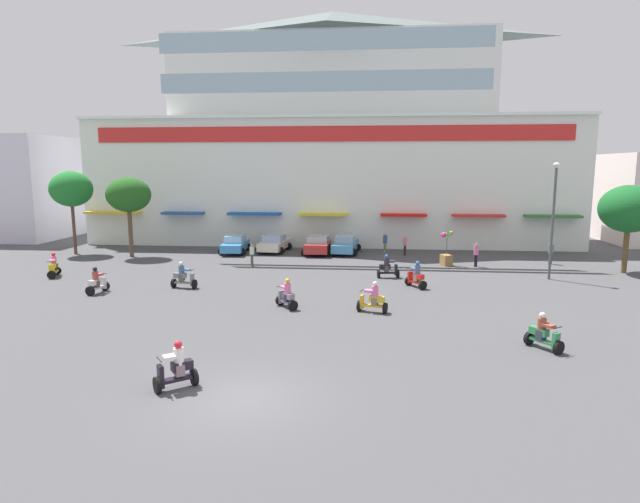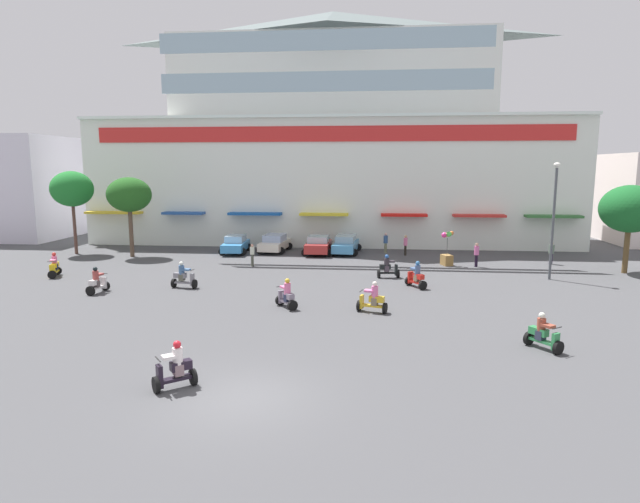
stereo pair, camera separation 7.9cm
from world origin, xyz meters
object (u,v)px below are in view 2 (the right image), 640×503
Objects in this scene: pedestrian_2 at (406,244)px; scooter_rider_1 at (97,282)px; parked_car_0 at (236,244)px; pedestrian_4 at (477,253)px; scooter_rider_2 at (416,277)px; pedestrian_0 at (551,252)px; plaza_tree_1 at (630,209)px; parked_car_2 at (318,245)px; parked_car_3 at (346,244)px; pedestrian_3 at (252,253)px; scooter_rider_6 at (54,267)px; scooter_rider_7 at (543,334)px; plaza_tree_0 at (72,189)px; parked_car_1 at (275,243)px; scooter_rider_0 at (287,296)px; scooter_rider_8 at (175,369)px; pedestrian_1 at (386,241)px; scooter_rider_4 at (373,300)px; scooter_rider_5 at (388,268)px; plaza_tree_2 at (129,195)px; streetlamp_near at (554,213)px; balloon_vendor_cart at (447,253)px; scooter_rider_3 at (184,277)px.

scooter_rider_1 is at bearing -140.73° from pedestrian_2.
parked_car_0 is 18.75m from pedestrian_4.
scooter_rider_2 is 0.97× the size of pedestrian_0.
plaza_tree_1 reaches higher than parked_car_0.
parked_car_2 is 12.34m from pedestrian_4.
pedestrian_3 is (-6.26, -6.25, 0.16)m from parked_car_3.
scooter_rider_6 is at bearing -146.39° from parked_car_2.
scooter_rider_7 is (21.55, -7.01, -0.02)m from scooter_rider_1.
plaza_tree_0 reaches higher than parked_car_1.
parked_car_0 is at bearing 140.47° from scooter_rider_2.
plaza_tree_1 reaches higher than pedestrian_3.
pedestrian_4 reaches higher than scooter_rider_0.
scooter_rider_8 is 28.39m from pedestrian_1.
pedestrian_1 is 1.04× the size of pedestrian_3.
parked_car_1 is 0.94× the size of parked_car_3.
pedestrian_3 is (-8.42, 11.18, 0.29)m from scooter_rider_4.
scooter_rider_6 is 33.72m from pedestrian_0.
scooter_rider_6 is at bearing 141.60° from scooter_rider_1.
scooter_rider_4 reaches higher than scooter_rider_5.
plaza_tree_2 reaches higher than pedestrian_3.
pedestrian_1 is at bearing 156.25° from plaza_tree_1.
streetlamp_near is (9.87, -9.39, 3.22)m from pedestrian_1.
parked_car_1 is 2.67× the size of pedestrian_2.
plaza_tree_2 is 2.50× the size of balloon_vendor_cart.
plaza_tree_2 is 3.80× the size of pedestrian_2.
scooter_rider_3 and scooter_rider_8 have the same top height.
scooter_rider_6 is at bearing -151.17° from pedestrian_1.
plaza_tree_2 is at bearing 157.64° from scooter_rider_2.
pedestrian_3 is at bearing -16.52° from plaza_tree_2.
parked_car_1 is 2.80× the size of scooter_rider_3.
scooter_rider_0 is 15.68m from balloon_vendor_cart.
parked_car_0 is at bearing 166.72° from balloon_vendor_cart.
parked_car_0 is 2.54× the size of pedestrian_2.
parked_car_0 is 2.51× the size of pedestrian_1.
plaza_tree_2 reaches higher than parked_car_1.
scooter_rider_8 is at bearing -93.93° from parked_car_2.
pedestrian_4 is (27.30, 6.09, 0.33)m from scooter_rider_6.
plaza_tree_2 is at bearing -169.54° from parked_car_2.
pedestrian_3 is 13.75m from balloon_vendor_cart.
scooter_rider_3 is 0.95× the size of pedestrian_0.
balloon_vendor_cart is at bearing 168.94° from pedestrian_4.
plaza_tree_0 reaches higher than scooter_rider_2.
scooter_rider_7 is at bearing -56.98° from parked_car_1.
pedestrian_1 is 11.68m from pedestrian_3.
scooter_rider_0 is at bearing -133.28° from pedestrian_4.
scooter_rider_1 reaches higher than parked_car_0.
pedestrian_3 reaches higher than scooter_rider_6.
pedestrian_0 is at bearing 51.22° from scooter_rider_8.
parked_car_1 is 21.09m from pedestrian_0.
balloon_vendor_cart is (25.32, 6.48, 0.25)m from scooter_rider_6.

